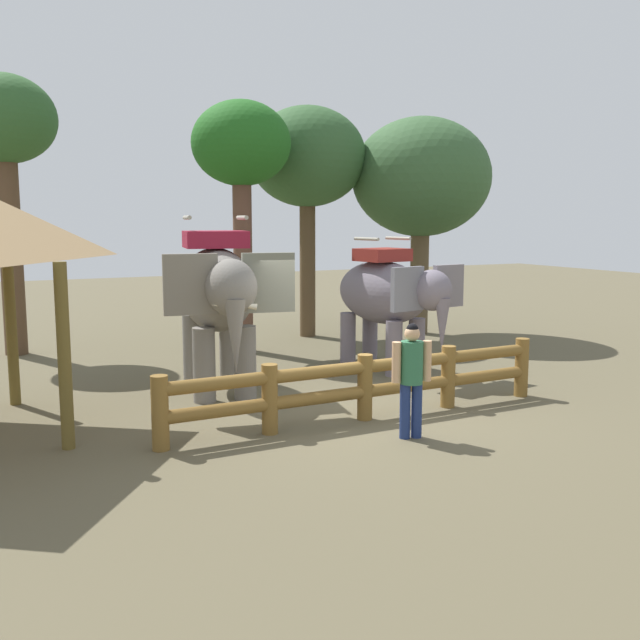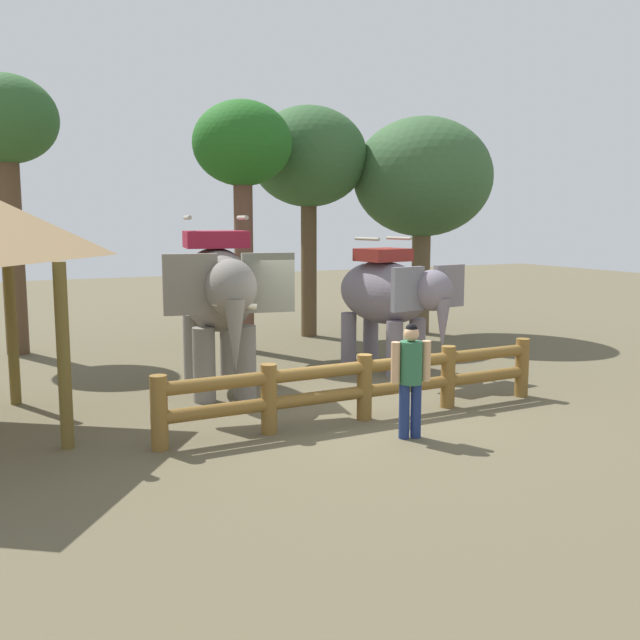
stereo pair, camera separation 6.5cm
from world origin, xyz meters
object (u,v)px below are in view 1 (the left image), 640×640
elephant_near_left (218,294)px  tree_far_right (4,132)px  elephant_center (388,296)px  tourist_woman_in_black (412,372)px  log_fence (365,382)px  tree_back_center (307,160)px  tree_deep_back (421,179)px  tree_far_left (241,152)px

elephant_near_left → tree_far_right: bearing=118.1°
elephant_center → tourist_woman_in_black: elephant_center is taller
log_fence → elephant_near_left: elephant_near_left is taller
elephant_near_left → tree_back_center: 7.23m
tree_back_center → log_fence: bearing=-109.3°
log_fence → tourist_woman_in_black: (0.11, -1.15, 0.37)m
tree_far_right → elephant_near_left: bearing=-61.9°
elephant_center → tree_far_right: (-6.90, 5.40, 3.54)m
tourist_woman_in_black → tree_back_center: bearing=73.6°
tourist_woman_in_black → tree_far_right: size_ratio=0.26×
tree_deep_back → tourist_woman_in_black: bearing=-124.8°
tree_far_right → tourist_woman_in_black: bearing=-64.4°
tree_back_center → tree_far_right: (-7.30, 0.65, 0.40)m
elephant_near_left → elephant_center: 3.86m
tourist_woman_in_black → tree_deep_back: tree_deep_back is taller
elephant_center → tree_far_right: bearing=142.0°
tree_far_left → tree_far_right: (-4.95, 2.00, 0.41)m
tourist_woman_in_black → elephant_near_left: bearing=111.8°
log_fence → tree_far_left: bearing=86.3°
elephant_near_left → tree_far_left: size_ratio=0.65×
tourist_woman_in_black → tree_back_center: size_ratio=0.28×
tree_far_right → tree_far_left: bearing=-22.0°
elephant_center → tree_far_left: 5.02m
tree_back_center → elephant_center: bearing=-94.7°
tree_far_right → elephant_center: bearing=-38.0°
elephant_near_left → tree_back_center: bearing=50.3°
tree_far_left → tree_deep_back: size_ratio=1.00×
elephant_near_left → tree_far_left: (1.88, 3.75, 2.89)m
elephant_center → tree_far_right: 9.45m
elephant_near_left → tree_far_left: 5.10m
tree_far_left → tree_far_right: size_ratio=0.92×
log_fence → tree_deep_back: 9.71m
tourist_woman_in_black → tree_far_left: tree_far_left is taller
tree_back_center → tree_deep_back: 3.15m
log_fence → elephant_near_left: 3.37m
elephant_center → tree_back_center: tree_back_center is taller
elephant_center → tree_deep_back: 5.74m
elephant_center → log_fence: bearing=-127.1°
elephant_center → tree_far_left: (-1.95, 3.40, 3.13)m
tree_far_left → tree_back_center: size_ratio=0.97×
elephant_near_left → tree_far_right: 7.30m
tree_far_right → log_fence: bearing=-62.0°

